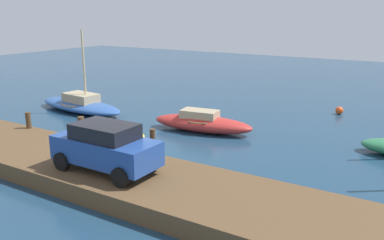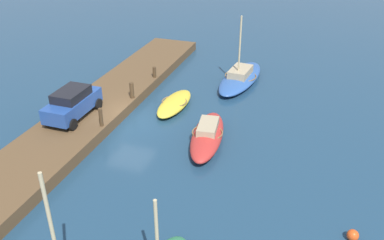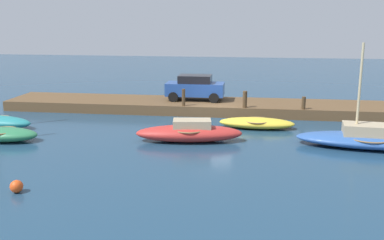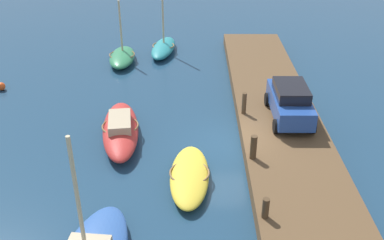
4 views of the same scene
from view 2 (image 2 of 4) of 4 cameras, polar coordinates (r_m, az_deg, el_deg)
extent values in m
plane|color=navy|center=(24.79, -8.73, -0.33)|extent=(84.00, 84.00, 0.00)
cube|color=brown|center=(25.72, -13.39, 1.11)|extent=(27.69, 3.82, 0.64)
ellipsoid|color=#2D569E|center=(29.92, 6.69, 5.75)|extent=(6.87, 2.78, 0.68)
torus|color=olive|center=(29.85, 6.71, 6.08)|extent=(2.45, 2.45, 0.07)
cube|color=tan|center=(29.63, 6.67, 6.56)|extent=(2.26, 1.46, 0.58)
cylinder|color=#C6B284|center=(28.55, 6.59, 9.79)|extent=(0.12, 0.12, 4.40)
cylinder|color=#C6B284|center=(13.26, -18.45, -15.39)|extent=(0.12, 0.12, 4.83)
ellipsoid|color=#B72D28|center=(22.36, 2.12, -2.21)|extent=(5.48, 2.33, 0.82)
torus|color=olive|center=(22.25, 2.13, -1.71)|extent=(1.90, 1.90, 0.07)
cube|color=tan|center=(22.25, 2.21, -0.97)|extent=(1.99, 1.23, 0.45)
ellipsoid|color=gold|center=(26.12, -2.43, 2.29)|extent=(4.21, 1.62, 0.58)
torus|color=olive|center=(26.05, -2.44, 2.60)|extent=(1.63, 1.63, 0.07)
cylinder|color=#47331E|center=(29.06, -5.20, 6.58)|extent=(0.24, 0.24, 0.76)
cylinder|color=#47331E|center=(26.10, -8.29, 4.07)|extent=(0.26, 0.26, 1.02)
cylinder|color=#47331E|center=(23.14, -12.43, 0.37)|extent=(0.21, 0.21, 1.06)
cube|color=#234793|center=(24.42, -16.10, 2.01)|extent=(3.81, 1.60, 0.84)
cube|color=black|center=(24.14, -16.31, 3.44)|extent=(2.14, 1.41, 0.51)
cylinder|color=black|center=(23.23, -16.11, -0.60)|extent=(0.64, 0.22, 0.64)
cylinder|color=black|center=(24.12, -19.27, 0.01)|extent=(0.64, 0.22, 0.64)
cylinder|color=black|center=(25.18, -12.81, 2.20)|extent=(0.64, 0.22, 0.64)
cylinder|color=black|center=(26.01, -15.85, 2.67)|extent=(0.64, 0.22, 0.64)
sphere|color=#E54C19|center=(17.81, 21.26, -14.57)|extent=(0.46, 0.46, 0.46)
camera|label=1|loc=(25.16, -50.31, 4.77)|focal=39.01mm
camera|label=3|loc=(27.47, 53.83, 4.80)|focal=41.95mm
camera|label=4|loc=(36.96, 5.73, 26.60)|focal=41.41mm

